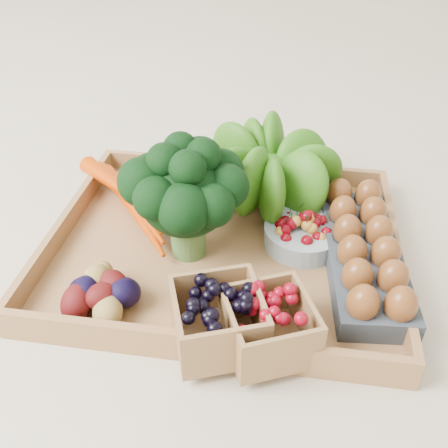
# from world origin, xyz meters

# --- Properties ---
(ground) EXTENTS (4.00, 4.00, 0.00)m
(ground) POSITION_xyz_m (0.00, 0.00, 0.00)
(ground) COLOR beige
(ground) RESTS_ON ground
(tray) EXTENTS (0.55, 0.45, 0.01)m
(tray) POSITION_xyz_m (0.00, 0.00, 0.01)
(tray) COLOR #A37244
(tray) RESTS_ON ground
(carrots) EXTENTS (0.22, 0.16, 0.05)m
(carrots) POSITION_xyz_m (-0.17, 0.06, 0.04)
(carrots) COLOR #C23800
(carrots) RESTS_ON tray
(lettuce) EXTENTS (0.16, 0.16, 0.16)m
(lettuce) POSITION_xyz_m (0.06, 0.14, 0.09)
(lettuce) COLOR #1E530D
(lettuce) RESTS_ON tray
(broccoli) EXTENTS (0.18, 0.18, 0.14)m
(broccoli) POSITION_xyz_m (-0.05, -0.02, 0.09)
(broccoli) COLOR black
(broccoli) RESTS_ON tray
(cherry_bowl) EXTENTS (0.13, 0.13, 0.03)m
(cherry_bowl) POSITION_xyz_m (0.13, 0.03, 0.03)
(cherry_bowl) COLOR #8C9EA5
(cherry_bowl) RESTS_ON tray
(egg_carton) EXTENTS (0.13, 0.32, 0.04)m
(egg_carton) POSITION_xyz_m (0.22, -0.02, 0.03)
(egg_carton) COLOR #393F48
(egg_carton) RESTS_ON tray
(potatoes) EXTENTS (0.12, 0.12, 0.07)m
(potatoes) POSITION_xyz_m (-0.15, -0.15, 0.05)
(potatoes) COLOR #3D090A
(potatoes) RESTS_ON tray
(punnet_blackberry) EXTENTS (0.14, 0.14, 0.08)m
(punnet_blackberry) POSITION_xyz_m (0.02, -0.19, 0.05)
(punnet_blackberry) COLOR black
(punnet_blackberry) RESTS_ON tray
(punnet_raspberry) EXTENTS (0.14, 0.14, 0.07)m
(punnet_raspberry) POSITION_xyz_m (0.09, -0.19, 0.05)
(punnet_raspberry) COLOR maroon
(punnet_raspberry) RESTS_ON tray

